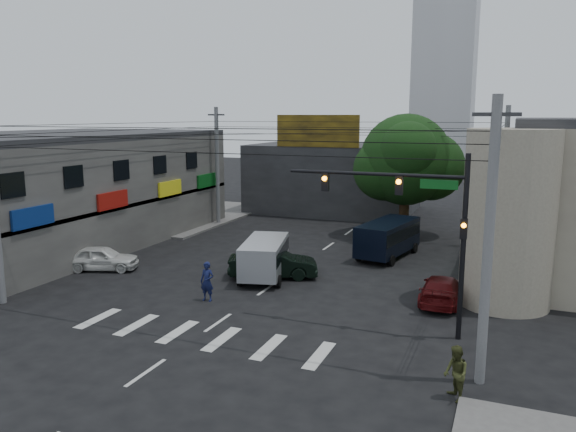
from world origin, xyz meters
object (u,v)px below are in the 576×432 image
Objects in this scene: dark_sedan at (273,263)px; pedestrian_olive at (456,373)px; street_tree at (406,160)px; navy_van at (388,239)px; white_compact at (102,258)px; traffic_officer at (207,281)px; utility_pole_far_right at (504,178)px; utility_pole_near_right at (488,245)px; utility_pole_far_left at (217,167)px; silver_minivan at (264,259)px; maroon_sedan at (442,289)px; traffic_gantry at (420,214)px.

pedestrian_olive reaches higher than dark_sedan.
street_tree is 24.16m from pedestrian_olive.
street_tree is 7.69m from navy_van.
white_compact is 2.33× the size of traffic_officer.
traffic_officer is at bearing -126.51° from utility_pole_far_right.
utility_pole_far_right is (0.00, 20.50, 0.00)m from utility_pole_near_right.
utility_pole_far_left is 1.00× the size of utility_pole_far_right.
silver_minivan is 0.88× the size of navy_van.
white_compact is 8.53m from traffic_officer.
dark_sedan is 9.76m from white_compact.
dark_sedan is 0.87× the size of navy_van.
navy_van is 3.09× the size of traffic_officer.
utility_pole_far_left is at bearing -176.05° from street_tree.
traffic_officer is at bearing 162.81° from utility_pole_near_right.
street_tree is 14.56m from utility_pole_far_left.
maroon_sedan is at bearing -34.23° from utility_pole_far_left.
street_tree is 14.55m from dark_sedan.
utility_pole_near_right reaches higher than dark_sedan.
utility_pole_far_left is 1.81× the size of silver_minivan.
dark_sedan is (-11.03, -12.01, -3.82)m from utility_pole_far_right.
traffic_gantry is at bearing -142.95° from dark_sedan.
silver_minivan is at bearing 78.00° from traffic_officer.
silver_minivan is (-0.39, -0.24, 0.24)m from dark_sedan.
utility_pole_near_right is 1.59× the size of navy_van.
utility_pole_near_right and utility_pole_far_left have the same top height.
traffic_gantry is at bearing 82.10° from maroon_sedan.
utility_pole_far_right reaches higher than traffic_officer.
street_tree is at bearing -41.27° from dark_sedan.
dark_sedan is at bearing -163.39° from pedestrian_olive.
maroon_sedan is (4.34, -13.82, -4.84)m from street_tree.
utility_pole_far_left is 16.07m from dark_sedan.
dark_sedan is at bearing -73.14° from silver_minivan.
pedestrian_olive is at bearing -132.08° from white_compact.
traffic_officer is (-12.35, 3.82, -3.67)m from utility_pole_near_right.
white_compact is at bearing 163.12° from utility_pole_near_right.
utility_pole_far_right is at bearing 148.77° from pedestrian_olive.
traffic_officer is (-10.19, -3.86, 0.30)m from maroon_sedan.
navy_van is 3.36× the size of pedestrian_olive.
utility_pole_near_right is 1.84× the size of dark_sedan.
white_compact is at bearing 171.29° from traffic_gantry.
traffic_gantry is 6.68m from pedestrian_olive.
maroon_sedan is at bearing -72.55° from street_tree.
maroon_sedan is (8.87, -0.81, -0.15)m from dark_sedan.
traffic_gantry is 18.53m from white_compact.
street_tree is 1.74× the size of dark_sedan.
utility_pole_far_right is 25.30m from white_compact.
street_tree is 18.42m from traffic_gantry.
utility_pole_near_right is 4.93× the size of traffic_officer.
navy_van is at bearing 107.18° from traffic_gantry.
street_tree is 2.00× the size of white_compact.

